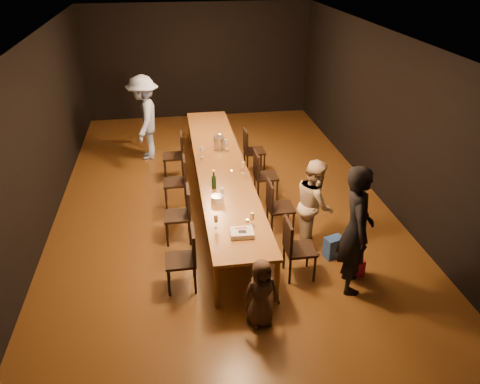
{
  "coord_description": "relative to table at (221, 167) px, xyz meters",
  "views": [
    {
      "loc": [
        -0.84,
        -7.7,
        4.33
      ],
      "look_at": [
        0.11,
        -1.57,
        1.0
      ],
      "focal_mm": 35.0,
      "sensor_mm": 36.0,
      "label": 1
    }
  ],
  "objects": [
    {
      "name": "ground",
      "position": [
        0.0,
        0.0,
        -0.7
      ],
      "size": [
        10.0,
        10.0,
        0.0
      ],
      "primitive_type": "plane",
      "color": "#442911",
      "rests_on": "ground"
    },
    {
      "name": "room_shell",
      "position": [
        0.0,
        0.0,
        1.38
      ],
      "size": [
        6.04,
        10.04,
        3.02
      ],
      "color": "black",
      "rests_on": "ground"
    },
    {
      "name": "table",
      "position": [
        0.0,
        0.0,
        0.0
      ],
      "size": [
        0.9,
        6.0,
        0.75
      ],
      "color": "brown",
      "rests_on": "ground"
    },
    {
      "name": "chair_right_0",
      "position": [
        0.85,
        -2.4,
        -0.24
      ],
      "size": [
        0.42,
        0.42,
        0.93
      ],
      "primitive_type": null,
      "rotation": [
        0.0,
        0.0,
        -1.57
      ],
      "color": "black",
      "rests_on": "ground"
    },
    {
      "name": "chair_right_1",
      "position": [
        0.85,
        -1.2,
        -0.24
      ],
      "size": [
        0.42,
        0.42,
        0.93
      ],
      "primitive_type": null,
      "rotation": [
        0.0,
        0.0,
        -1.57
      ],
      "color": "black",
      "rests_on": "ground"
    },
    {
      "name": "chair_right_2",
      "position": [
        0.85,
        0.0,
        -0.24
      ],
      "size": [
        0.42,
        0.42,
        0.93
      ],
      "primitive_type": null,
      "rotation": [
        0.0,
        0.0,
        -1.57
      ],
      "color": "black",
      "rests_on": "ground"
    },
    {
      "name": "chair_right_3",
      "position": [
        0.85,
        1.2,
        -0.24
      ],
      "size": [
        0.42,
        0.42,
        0.93
      ],
      "primitive_type": null,
      "rotation": [
        0.0,
        0.0,
        -1.57
      ],
      "color": "black",
      "rests_on": "ground"
    },
    {
      "name": "chair_left_0",
      "position": [
        -0.85,
        -2.4,
        -0.24
      ],
      "size": [
        0.42,
        0.42,
        0.93
      ],
      "primitive_type": null,
      "rotation": [
        0.0,
        0.0,
        1.57
      ],
      "color": "black",
      "rests_on": "ground"
    },
    {
      "name": "chair_left_1",
      "position": [
        -0.85,
        -1.2,
        -0.24
      ],
      "size": [
        0.42,
        0.42,
        0.93
      ],
      "primitive_type": null,
      "rotation": [
        0.0,
        0.0,
        1.57
      ],
      "color": "black",
      "rests_on": "ground"
    },
    {
      "name": "chair_left_2",
      "position": [
        -0.85,
        0.0,
        -0.24
      ],
      "size": [
        0.42,
        0.42,
        0.93
      ],
      "primitive_type": null,
      "rotation": [
        0.0,
        0.0,
        1.57
      ],
      "color": "black",
      "rests_on": "ground"
    },
    {
      "name": "chair_left_3",
      "position": [
        -0.85,
        1.2,
        -0.24
      ],
      "size": [
        0.42,
        0.42,
        0.93
      ],
      "primitive_type": null,
      "rotation": [
        0.0,
        0.0,
        1.57
      ],
      "color": "black",
      "rests_on": "ground"
    },
    {
      "name": "woman_birthday",
      "position": [
        1.5,
        -2.74,
        0.23
      ],
      "size": [
        0.57,
        0.75,
        1.87
      ],
      "primitive_type": "imported",
      "rotation": [
        0.0,
        0.0,
        1.38
      ],
      "color": "black",
      "rests_on": "ground"
    },
    {
      "name": "woman_tan",
      "position": [
        1.26,
        -1.66,
        0.04
      ],
      "size": [
        0.65,
        0.78,
        1.48
      ],
      "primitive_type": "imported",
      "rotation": [
        0.0,
        0.0,
        1.45
      ],
      "color": "beige",
      "rests_on": "ground"
    },
    {
      "name": "man_blue",
      "position": [
        -1.4,
        2.27,
        0.23
      ],
      "size": [
        0.79,
        1.26,
        1.86
      ],
      "primitive_type": "imported",
      "rotation": [
        0.0,
        0.0,
        -1.65
      ],
      "color": "#9BB6F0",
      "rests_on": "ground"
    },
    {
      "name": "child",
      "position": [
        0.11,
        -3.28,
        -0.22
      ],
      "size": [
        0.51,
        0.37,
        0.96
      ],
      "primitive_type": "imported",
      "rotation": [
        0.0,
        0.0,
        0.15
      ],
      "color": "#413024",
      "rests_on": "ground"
    },
    {
      "name": "gift_bag_red",
      "position": [
        1.68,
        -2.54,
        -0.57
      ],
      "size": [
        0.22,
        0.12,
        0.26
      ],
      "primitive_type": "cube",
      "rotation": [
        0.0,
        0.0,
        -0.01
      ],
      "color": "#BF1C41",
      "rests_on": "ground"
    },
    {
      "name": "gift_bag_blue",
      "position": [
        1.5,
        -2.04,
        -0.53
      ],
      "size": [
        0.32,
        0.26,
        0.34
      ],
      "primitive_type": "cube",
      "rotation": [
        0.0,
        0.0,
        0.31
      ],
      "color": "#2952B2",
      "rests_on": "ground"
    },
    {
      "name": "birthday_cake",
      "position": [
        0.02,
        -2.36,
        0.08
      ],
      "size": [
        0.33,
        0.27,
        0.08
      ],
      "rotation": [
        0.0,
        0.0,
        -0.05
      ],
      "color": "white",
      "rests_on": "table"
    },
    {
      "name": "plate_stack",
      "position": [
        -0.22,
        -1.38,
        0.1
      ],
      "size": [
        0.24,
        0.24,
        0.11
      ],
      "primitive_type": "cylinder",
      "rotation": [
        0.0,
        0.0,
        -0.28
      ],
      "color": "white",
      "rests_on": "table"
    },
    {
      "name": "champagne_bottle",
      "position": [
        -0.22,
        -0.91,
        0.21
      ],
      "size": [
        0.09,
        0.09,
        0.33
      ],
      "primitive_type": null,
      "rotation": [
        0.0,
        0.0,
        0.23
      ],
      "color": "black",
      "rests_on": "table"
    },
    {
      "name": "ice_bucket",
      "position": [
        0.06,
        0.76,
        0.17
      ],
      "size": [
        0.25,
        0.25,
        0.24
      ],
      "primitive_type": "cylinder",
      "rotation": [
        0.0,
        0.0,
        -0.18
      ],
      "color": "#B7B7BC",
      "rests_on": "table"
    },
    {
      "name": "wineglass_0",
      "position": [
        -0.32,
        -2.1,
        0.15
      ],
      "size": [
        0.06,
        0.06,
        0.21
      ],
      "primitive_type": null,
      "color": "beige",
      "rests_on": "table"
    },
    {
      "name": "wineglass_1",
      "position": [
        0.2,
        -2.13,
        0.15
      ],
      "size": [
        0.06,
        0.06,
        0.21
      ],
      "primitive_type": null,
      "color": "beige",
      "rests_on": "table"
    },
    {
      "name": "wineglass_2",
      "position": [
        -0.13,
        -1.31,
        0.15
      ],
      "size": [
        0.06,
        0.06,
        0.21
      ],
      "primitive_type": null,
      "color": "silver",
      "rests_on": "table"
    },
    {
      "name": "wineglass_3",
      "position": [
        0.34,
        -0.42,
        0.15
      ],
      "size": [
        0.06,
        0.06,
        0.21
      ],
      "primitive_type": null,
      "color": "beige",
      "rests_on": "table"
    },
    {
      "name": "wineglass_4",
      "position": [
        -0.31,
        0.39,
        0.15
      ],
      "size": [
        0.06,
        0.06,
        0.21
      ],
      "primitive_type": null,
      "color": "silver",
      "rests_on": "table"
    },
    {
      "name": "wineglass_5",
      "position": [
        0.19,
        0.68,
        0.15
      ],
      "size": [
        0.06,
        0.06,
        0.21
      ],
      "primitive_type": null,
      "color": "silver",
      "rests_on": "table"
    },
    {
      "name": "tealight_near",
      "position": [
        0.15,
        -2.01,
        0.06
      ],
      "size": [
        0.05,
        0.05,
        0.03
      ],
      "primitive_type": "cylinder",
      "color": "#B2B7B2",
      "rests_on": "table"
    },
    {
      "name": "tealight_mid",
      "position": [
        0.15,
        -0.35,
        0.06
      ],
      "size": [
        0.05,
        0.05,
        0.03
      ],
      "primitive_type": "cylinder",
      "color": "#B2B7B2",
      "rests_on": "table"
    },
    {
      "name": "tealight_far",
      "position": [
        0.15,
        1.43,
        0.06
      ],
      "size": [
        0.05,
        0.05,
        0.03
      ],
      "primitive_type": "cylinder",
      "color": "#B2B7B2",
      "rests_on": "table"
    }
  ]
}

